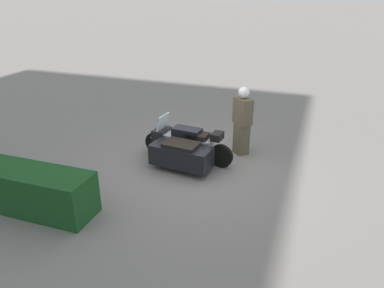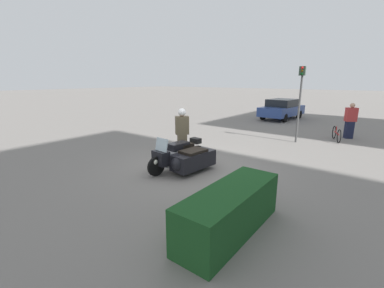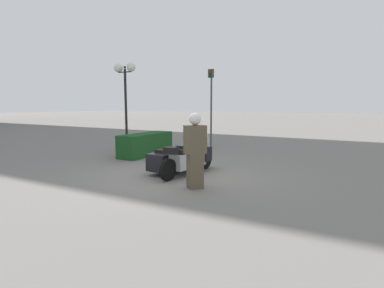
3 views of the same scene
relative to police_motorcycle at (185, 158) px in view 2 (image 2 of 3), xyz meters
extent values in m
plane|color=slate|center=(-0.41, 0.02, -0.45)|extent=(160.00, 160.00, 0.00)
cylinder|color=black|center=(0.87, -0.42, -0.15)|extent=(0.61, 0.17, 0.60)
cylinder|color=black|center=(-1.00, -0.21, -0.15)|extent=(0.61, 0.17, 0.60)
cylinder|color=black|center=(-0.18, 0.27, -0.22)|extent=(0.48, 0.15, 0.47)
cube|color=#B7B7BC|center=(-0.06, -0.31, -0.01)|extent=(1.36, 0.54, 0.45)
cube|color=black|center=(-0.06, -0.31, 0.31)|extent=(0.76, 0.46, 0.24)
cube|color=black|center=(-0.36, -0.28, 0.29)|extent=(0.57, 0.43, 0.12)
cube|color=black|center=(0.68, -0.40, 0.08)|extent=(0.38, 0.57, 0.44)
cube|color=silver|center=(0.63, -0.39, 0.49)|extent=(0.17, 0.53, 0.40)
sphere|color=white|center=(0.92, -0.42, 0.01)|extent=(0.18, 0.18, 0.18)
cube|color=black|center=(-0.12, 0.26, -0.06)|extent=(1.55, 0.81, 0.50)
sphere|color=black|center=(0.51, 0.19, -0.03)|extent=(0.48, 0.47, 0.47)
cube|color=black|center=(-0.12, 0.26, 0.23)|extent=(0.88, 0.64, 0.09)
cube|color=black|center=(-0.88, -0.22, 0.36)|extent=(0.28, 0.38, 0.18)
cube|color=brown|center=(-1.29, -1.18, -0.02)|extent=(0.46, 0.46, 0.86)
cube|color=brown|center=(-1.29, -1.18, 0.75)|extent=(0.57, 0.56, 0.68)
sphere|color=tan|center=(-1.29, -1.18, 1.20)|extent=(0.23, 0.23, 0.23)
sphere|color=white|center=(-1.29, -1.18, 1.25)|extent=(0.29, 0.29, 0.29)
cube|color=#19471E|center=(2.11, 2.86, -0.01)|extent=(2.65, 0.85, 0.89)
cylinder|color=#4C4C4C|center=(-6.29, 1.65, 1.08)|extent=(0.09, 0.09, 3.06)
cube|color=#334738|center=(-6.23, 1.65, 2.81)|extent=(0.14, 0.26, 0.40)
sphere|color=red|center=(-6.16, 1.65, 2.94)|extent=(0.11, 0.11, 0.11)
sphere|color=#462D06|center=(-6.16, 1.65, 2.81)|extent=(0.11, 0.11, 0.11)
sphere|color=#07350F|center=(-6.16, 1.65, 2.68)|extent=(0.11, 0.11, 0.11)
cube|color=#2D478C|center=(-13.26, -1.47, 0.18)|extent=(4.35, 2.24, 0.65)
cube|color=black|center=(-13.26, -1.47, 0.77)|extent=(2.33, 1.91, 0.53)
cylinder|color=black|center=(-14.63, -2.16, -0.15)|extent=(0.62, 0.28, 0.60)
cylinder|color=black|center=(-14.48, -0.53, -0.15)|extent=(0.62, 0.28, 0.60)
cylinder|color=black|center=(-12.04, -2.40, -0.15)|extent=(0.62, 0.28, 0.60)
cylinder|color=black|center=(-11.89, -0.78, -0.15)|extent=(0.62, 0.28, 0.60)
cube|color=#191E38|center=(-8.80, 3.48, -0.02)|extent=(0.44, 0.46, 0.86)
cube|color=#B23333|center=(-8.80, 3.48, 0.75)|extent=(0.52, 0.59, 0.68)
sphere|color=tan|center=(-8.80, 3.48, 1.20)|extent=(0.23, 0.23, 0.23)
torus|color=black|center=(-7.39, 3.27, -0.14)|extent=(0.62, 0.28, 0.65)
torus|color=black|center=(-8.28, 2.91, -0.14)|extent=(0.62, 0.28, 0.65)
cylinder|color=#B21E1E|center=(-7.84, 3.09, -0.08)|extent=(0.81, 0.36, 0.05)
cylinder|color=#B21E1E|center=(-7.97, 3.04, 0.07)|extent=(0.04, 0.04, 0.31)
camera|label=1|loc=(-3.09, 7.92, 3.86)|focal=35.00mm
camera|label=2|loc=(6.07, 5.02, 2.42)|focal=24.00mm
camera|label=3|loc=(-7.60, -4.50, 1.56)|focal=28.00mm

